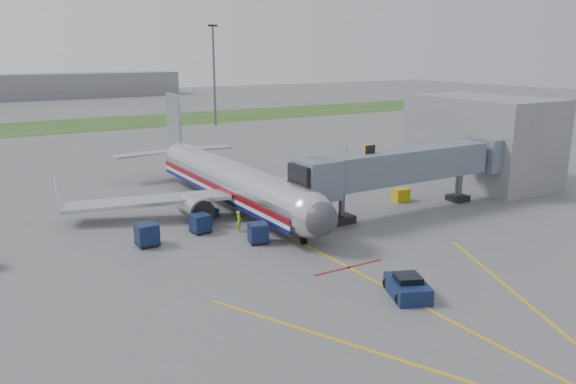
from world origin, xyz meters
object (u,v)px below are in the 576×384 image
airliner (231,181)px  ramp_worker (239,221)px  pushback_tug (407,288)px  belt_loader (204,210)px

airliner → ramp_worker: (-3.00, -7.65, -1.74)m
pushback_tug → ramp_worker: (-3.17, 17.42, 0.31)m
airliner → pushback_tug: airliner is taller
airliner → pushback_tug: size_ratio=8.95×
pushback_tug → belt_loader: bearing=99.0°
ramp_worker → belt_loader: bearing=41.7°
belt_loader → ramp_worker: (0.58, -6.31, 0.45)m
belt_loader → ramp_worker: belt_loader is taller
airliner → belt_loader: bearing=-159.5°
pushback_tug → ramp_worker: bearing=100.3°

